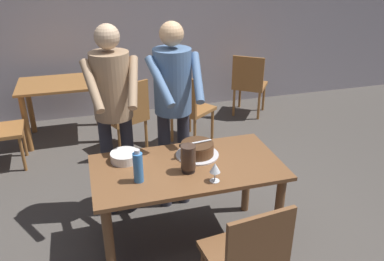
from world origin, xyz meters
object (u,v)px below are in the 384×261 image
object	(u,v)px
chair_near_side	(247,256)
background_table	(61,95)
cake_knife	(189,144)
person_cutting_cake	(173,98)
person_standing_beside	(113,103)
main_dining_table	(187,180)
cake_on_platter	(197,150)
background_chair_2	(188,106)
plate_stack	(125,157)
water_bottle	(138,167)
background_chair_1	(127,114)
background_chair_0	(249,83)
wine_glass_near	(215,168)
hurricane_lamp	(188,159)

from	to	relation	value
chair_near_side	background_table	world-z (taller)	chair_near_side
cake_knife	person_cutting_cake	xyz separation A→B (m)	(-0.01, 0.46, 0.21)
cake_knife	person_standing_beside	world-z (taller)	person_standing_beside
main_dining_table	cake_on_platter	bearing A→B (deg)	48.48
background_chair_2	background_table	bearing A→B (deg)	158.07
cake_on_platter	plate_stack	bearing A→B (deg)	172.40
water_bottle	background_chair_1	bearing A→B (deg)	85.75
cake_knife	plate_stack	distance (m)	0.50
water_bottle	background_chair_1	world-z (taller)	water_bottle
background_chair_0	person_standing_beside	bearing A→B (deg)	-138.64
wine_glass_near	water_bottle	xyz separation A→B (m)	(-0.51, 0.15, 0.01)
water_bottle	background_chair_0	bearing A→B (deg)	52.18
cake_knife	water_bottle	bearing A→B (deg)	-151.41
person_standing_beside	background_table	bearing A→B (deg)	105.90
cake_on_platter	person_cutting_cake	bearing A→B (deg)	99.80
water_bottle	hurricane_lamp	bearing A→B (deg)	4.76
main_dining_table	water_bottle	size ratio (longest dim) A/B	5.72
cake_on_platter	chair_near_side	xyz separation A→B (m)	(0.06, -0.89, -0.31)
main_dining_table	background_chair_1	xyz separation A→B (m)	(-0.25, 1.75, -0.13)
water_bottle	hurricane_lamp	world-z (taller)	water_bottle
background_chair_2	background_chair_0	bearing A→B (deg)	30.24
water_bottle	background_chair_0	world-z (taller)	water_bottle
main_dining_table	person_cutting_cake	distance (m)	0.74
cake_knife	hurricane_lamp	xyz separation A→B (m)	(-0.06, -0.20, -0.01)
person_standing_beside	chair_near_side	size ratio (longest dim) A/B	1.91
wine_glass_near	background_chair_2	size ratio (longest dim) A/B	0.16
water_bottle	background_chair_2	distance (m)	2.14
main_dining_table	hurricane_lamp	xyz separation A→B (m)	(-0.01, -0.08, 0.24)
cake_on_platter	background_chair_1	size ratio (longest dim) A/B	0.38
main_dining_table	plate_stack	xyz separation A→B (m)	(-0.44, 0.21, 0.16)
chair_near_side	background_chair_0	xyz separation A→B (m)	(1.40, 3.17, 0.00)
chair_near_side	background_table	bearing A→B (deg)	110.06
plate_stack	main_dining_table	bearing A→B (deg)	-25.18
person_standing_beside	background_chair_0	distance (m)	2.79
wine_glass_near	background_chair_1	bearing A→B (deg)	100.56
water_bottle	chair_near_side	distance (m)	0.93
chair_near_side	background_chair_1	distance (m)	2.54
wine_glass_near	hurricane_lamp	size ratio (longest dim) A/B	0.69
cake_on_platter	background_chair_0	world-z (taller)	background_chair_0
person_cutting_cake	background_chair_0	bearing A→B (deg)	49.92
main_dining_table	cake_knife	size ratio (longest dim) A/B	5.29
plate_stack	background_chair_0	bearing A→B (deg)	47.57
cake_knife	plate_stack	bearing A→B (deg)	170.27
plate_stack	person_standing_beside	size ratio (longest dim) A/B	0.13
cake_on_platter	wine_glass_near	bearing A→B (deg)	-88.45
plate_stack	wine_glass_near	bearing A→B (deg)	-39.28
hurricane_lamp	chair_near_side	size ratio (longest dim) A/B	0.23
person_standing_beside	background_chair_0	size ratio (longest dim) A/B	1.91
person_standing_beside	background_chair_2	distance (m)	1.63
hurricane_lamp	background_chair_1	bearing A→B (deg)	97.20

